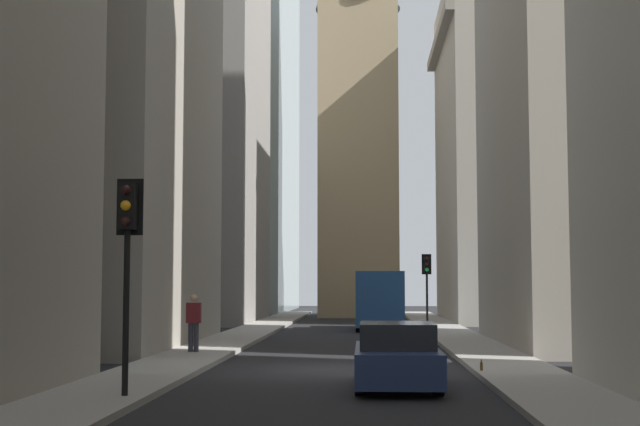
# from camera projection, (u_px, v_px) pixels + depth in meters

# --- Properties ---
(ground_plane) EXTENTS (135.00, 135.00, 0.00)m
(ground_plane) POSITION_uv_depth(u_px,v_px,m) (338.00, 369.00, 23.33)
(ground_plane) COLOR black
(sidewalk_right) EXTENTS (90.00, 2.20, 0.14)m
(sidewalk_right) POSITION_uv_depth(u_px,v_px,m) (169.00, 366.00, 23.57)
(sidewalk_right) COLOR gray
(sidewalk_right) RESTS_ON ground_plane
(sidewalk_left) EXTENTS (90.00, 2.20, 0.14)m
(sidewalk_left) POSITION_uv_depth(u_px,v_px,m) (510.00, 368.00, 23.11)
(sidewalk_left) COLOR gray
(sidewalk_left) RESTS_ON ground_plane
(building_left_far) EXTENTS (14.07, 10.50, 20.34)m
(building_left_far) POSITION_uv_depth(u_px,v_px,m) (527.00, 154.00, 53.93)
(building_left_far) COLOR #A8A091
(building_left_far) RESTS_ON ground_plane
(building_right_midfar) EXTENTS (13.71, 10.50, 24.94)m
(building_right_midfar) POSITION_uv_depth(u_px,v_px,m) (60.00, 9.00, 33.00)
(building_right_midfar) COLOR gray
(building_right_midfar) RESTS_ON ground_plane
(building_right_far) EXTENTS (12.69, 10.00, 22.79)m
(building_right_far) POSITION_uv_depth(u_px,v_px,m) (176.00, 131.00, 53.08)
(building_right_far) COLOR gray
(building_right_far) RESTS_ON ground_plane
(church_spire) EXTENTS (5.96, 5.96, 32.17)m
(church_spire) POSITION_uv_depth(u_px,v_px,m) (358.00, 76.00, 62.06)
(church_spire) COLOR #9E8966
(church_spire) RESTS_ON ground_plane
(delivery_truck) EXTENTS (6.46, 2.25, 2.84)m
(delivery_truck) POSITION_uv_depth(u_px,v_px,m) (379.00, 300.00, 43.54)
(delivery_truck) COLOR #285699
(delivery_truck) RESTS_ON ground_plane
(sedan_navy) EXTENTS (4.30, 1.78, 1.42)m
(sedan_navy) POSITION_uv_depth(u_px,v_px,m) (397.00, 357.00, 19.14)
(sedan_navy) COLOR navy
(sedan_navy) RESTS_ON ground_plane
(traffic_light_foreground) EXTENTS (0.43, 0.52, 4.15)m
(traffic_light_foreground) POSITION_uv_depth(u_px,v_px,m) (127.00, 235.00, 16.98)
(traffic_light_foreground) COLOR black
(traffic_light_foreground) RESTS_ON sidewalk_right
(traffic_light_midblock) EXTENTS (0.43, 0.52, 3.73)m
(traffic_light_midblock) POSITION_uv_depth(u_px,v_px,m) (427.00, 272.00, 47.87)
(traffic_light_midblock) COLOR black
(traffic_light_midblock) RESTS_ON sidewalk_left
(pedestrian) EXTENTS (0.26, 0.44, 1.78)m
(pedestrian) POSITION_uv_depth(u_px,v_px,m) (194.00, 320.00, 27.60)
(pedestrian) COLOR #33333D
(pedestrian) RESTS_ON sidewalk_right
(discarded_bottle) EXTENTS (0.07, 0.07, 0.27)m
(discarded_bottle) POSITION_uv_depth(u_px,v_px,m) (481.00, 366.00, 21.60)
(discarded_bottle) COLOR brown
(discarded_bottle) RESTS_ON sidewalk_left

